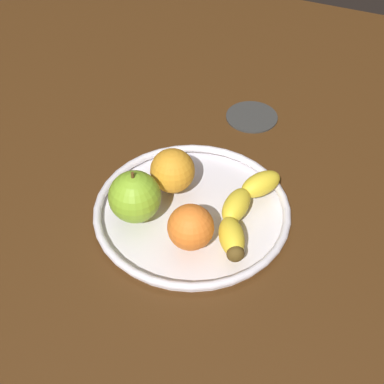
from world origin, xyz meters
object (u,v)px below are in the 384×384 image
fruit_bowl (192,211)px  banana (243,210)px  apple (135,197)px  orange_back_right (173,171)px  orange_back_left (191,227)px  ambient_coaster (252,116)px

fruit_bowl → banana: (-0.64, 7.59, 2.62)cm
apple → orange_back_right: 7.84cm
orange_back_right → banana: bearing=80.0°
apple → orange_back_left: size_ratio=1.30×
orange_back_right → orange_back_left: (9.23, 6.82, -0.15)cm
orange_back_right → ambient_coaster: size_ratio=0.73×
banana → ambient_coaster: bearing=-162.4°
orange_back_right → fruit_bowl: bearing=57.5°
apple → fruit_bowl: bearing=124.9°
banana → ambient_coaster: banana is taller
banana → ambient_coaster: (-25.58, -7.01, -3.24)cm
fruit_bowl → apple: bearing=-55.1°
fruit_bowl → banana: 8.05cm
fruit_bowl → apple: 9.44cm
fruit_bowl → ambient_coaster: fruit_bowl is taller
ambient_coaster → fruit_bowl: bearing=-1.3°
orange_back_right → apple: bearing=-18.3°
fruit_bowl → orange_back_left: (6.50, 2.54, 4.08)cm
fruit_bowl → orange_back_left: 8.08cm
fruit_bowl → banana: banana is taller
apple → orange_back_right: (-7.43, 2.46, -0.41)cm
orange_back_right → orange_back_left: 11.47cm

